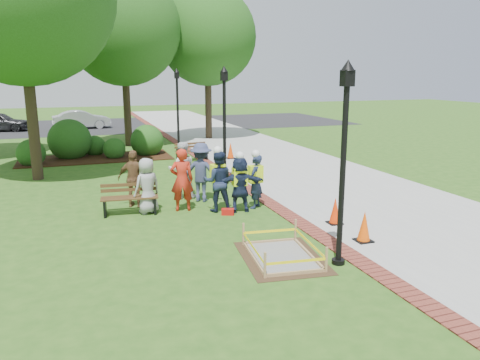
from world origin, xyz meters
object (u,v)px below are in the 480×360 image
object	(u,v)px
hivis_worker_c	(218,179)
wet_concrete_pad	(282,248)
hivis_worker_a	(240,182)
cone_front	(364,227)
hivis_worker_b	(255,179)
bench_near	(130,205)
lamp_near	(344,150)

from	to	relation	value
hivis_worker_c	wet_concrete_pad	bearing A→B (deg)	-86.09
wet_concrete_pad	hivis_worker_a	size ratio (longest dim) A/B	1.38
cone_front	hivis_worker_a	size ratio (longest dim) A/B	0.43
cone_front	hivis_worker_b	distance (m)	3.94
cone_front	bench_near	bearing A→B (deg)	139.95
wet_concrete_pad	bench_near	xyz separation A→B (m)	(-2.77, 4.50, 0.04)
bench_near	hivis_worker_c	bearing A→B (deg)	-12.66
bench_near	lamp_near	distance (m)	6.80
bench_near	hivis_worker_b	size ratio (longest dim) A/B	0.93
hivis_worker_c	bench_near	bearing A→B (deg)	167.34
hivis_worker_b	hivis_worker_c	world-z (taller)	hivis_worker_c
cone_front	hivis_worker_a	xyz separation A→B (m)	(-1.97, 3.42, 0.52)
cone_front	hivis_worker_b	xyz separation A→B (m)	(-1.39, 3.65, 0.52)
wet_concrete_pad	bench_near	world-z (taller)	bench_near
bench_near	hivis_worker_b	distance (m)	3.76
lamp_near	hivis_worker_b	xyz separation A→B (m)	(-0.11, 4.61, -1.59)
wet_concrete_pad	bench_near	bearing A→B (deg)	121.60
hivis_worker_a	bench_near	bearing A→B (deg)	165.01
lamp_near	hivis_worker_a	distance (m)	4.71
hivis_worker_a	cone_front	bearing A→B (deg)	-60.07
wet_concrete_pad	lamp_near	bearing A→B (deg)	-35.05
cone_front	hivis_worker_a	bearing A→B (deg)	119.93
wet_concrete_pad	hivis_worker_b	world-z (taller)	hivis_worker_b
wet_concrete_pad	lamp_near	distance (m)	2.56
hivis_worker_a	hivis_worker_b	distance (m)	0.62
lamp_near	hivis_worker_b	world-z (taller)	lamp_near
wet_concrete_pad	hivis_worker_a	xyz separation A→B (m)	(0.32, 3.67, 0.66)
wet_concrete_pad	bench_near	distance (m)	5.28
wet_concrete_pad	hivis_worker_c	bearing A→B (deg)	93.91
bench_near	cone_front	size ratio (longest dim) A/B	2.15
hivis_worker_a	hivis_worker_b	world-z (taller)	hivis_worker_a
wet_concrete_pad	lamp_near	world-z (taller)	lamp_near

